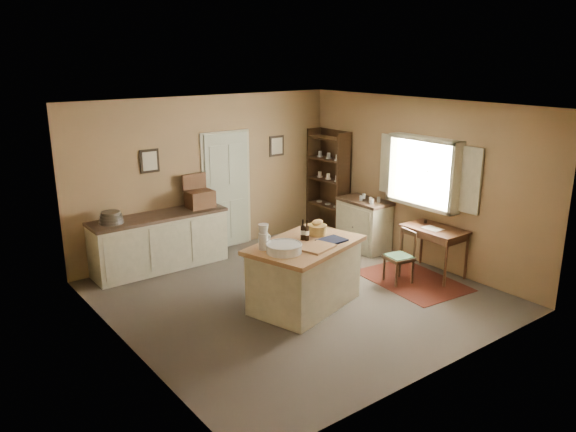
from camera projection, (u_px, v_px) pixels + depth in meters
The scene contains 16 objects.
ground at pixel (297, 296), 8.10m from camera, with size 5.00×5.00×0.00m, color brown.
wall_back at pixel (208, 175), 9.63m from camera, with size 5.00×0.10×2.70m, color #7D6243.
wall_front at pixel (447, 255), 5.81m from camera, with size 5.00×0.10×2.70m, color #7D6243.
wall_left at pixel (122, 241), 6.27m from camera, with size 0.10×5.00×2.70m, color #7D6243.
wall_right at pixel (418, 181), 9.17m from camera, with size 0.10×5.00×2.70m, color #7D6243.
ceiling at pixel (298, 106), 7.34m from camera, with size 5.00×5.00×0.00m, color silver.
door at pixel (227, 189), 9.89m from camera, with size 0.97×0.06×2.11m, color #A6AC91.
framed_prints at pixel (218, 153), 9.63m from camera, with size 2.82×0.02×0.38m.
window at pixel (425, 172), 8.92m from camera, with size 0.25×1.99×1.12m.
work_island at pixel (304, 273), 7.66m from camera, with size 1.79×1.42×1.20m.
sideboard at pixel (160, 240), 9.02m from camera, with size 2.20×0.62×1.18m.
rug at pixel (412, 280), 8.62m from camera, with size 1.10×1.60×0.01m, color #44130D.
writing_desk at pixel (434, 234), 8.70m from camera, with size 0.58×0.96×0.82m.
desk_chair at pixel (399, 258), 8.46m from camera, with size 0.37×0.37×0.80m, color black, non-canonical shape.
right_cabinet at pixel (364, 224), 9.93m from camera, with size 0.53×0.96×0.99m.
shelving_unit at pixel (330, 182), 10.71m from camera, with size 0.34×0.90×1.99m.
Camera 1 is at (-4.61, -5.86, 3.36)m, focal length 35.00 mm.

